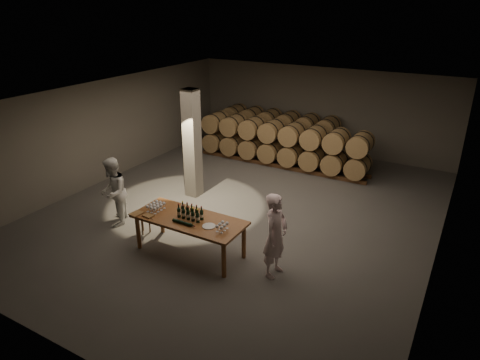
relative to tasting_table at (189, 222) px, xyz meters
The scene contains 15 objects.
room 3.34m from the tasting_table, 123.69° to the left, with size 12.00×12.00×12.00m.
tasting_table is the anchor object (origin of this frame).
barrel_stack_back 7.82m from the tasting_table, 99.94° to the left, with size 4.70×0.95×1.57m.
barrel_stack_front 6.33m from the tasting_table, 95.17° to the left, with size 6.26×0.95×1.57m.
bottle_cluster 0.22m from the tasting_table, 31.99° to the left, with size 0.60×0.23×0.33m.
lying_bottles 0.33m from the tasting_table, 81.90° to the right, with size 0.59×0.07×0.07m.
glass_cluster_left 0.94m from the tasting_table, behind, with size 0.30×0.41×0.17m.
glass_cluster_right 0.96m from the tasting_table, ahead, with size 0.19×0.30×0.16m.
plate 0.62m from the tasting_table, ahead, with size 0.30×0.30×0.02m, color silver.
notebook_near 0.95m from the tasting_table, 156.35° to the right, with size 0.23×0.18×0.03m, color brown.
notebook_corner 1.26m from the tasting_table, 159.86° to the right, with size 0.22×0.28×0.02m, color brown.
pen 0.86m from the tasting_table, 148.83° to the right, with size 0.01×0.01×0.12m, color black.
stool 1.59m from the tasting_table, behind, with size 0.35×0.35×0.59m.
person_man 2.07m from the tasting_table, ahead, with size 0.68×0.45×1.87m, color white.
person_woman 2.54m from the tasting_table, behind, with size 0.88×0.69×1.81m, color white.
Camera 1 is at (5.23, -9.37, 5.45)m, focal length 32.00 mm.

